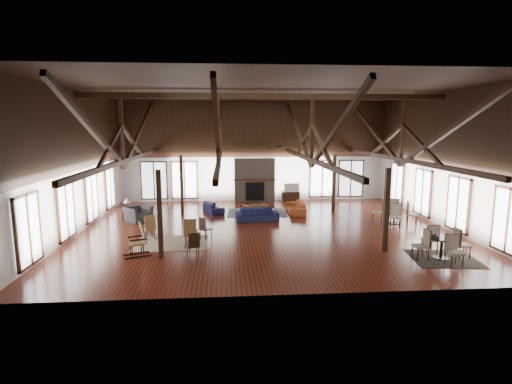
{
  "coord_description": "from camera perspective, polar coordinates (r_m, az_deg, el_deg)",
  "views": [
    {
      "loc": [
        -1.73,
        -17.08,
        4.5
      ],
      "look_at": [
        -0.34,
        1.0,
        1.5
      ],
      "focal_mm": 28.0,
      "sensor_mm": 36.0,
      "label": 1
    }
  ],
  "objects": [
    {
      "name": "side_table_lamp",
      "position": [
        20.3,
        -17.88,
        -2.68
      ],
      "size": [
        0.43,
        0.43,
        1.1
      ],
      "color": "black",
      "rests_on": "floor"
    },
    {
      "name": "cup_near",
      "position": [
        15.1,
        24.59,
        -5.68
      ],
      "size": [
        0.14,
        0.14,
        0.1
      ],
      "primitive_type": "imported",
      "rotation": [
        0.0,
        0.0,
        0.08
      ],
      "color": "#B2B2B2",
      "rests_on": "cafe_table_near"
    },
    {
      "name": "coffee_table",
      "position": [
        20.84,
        0.13,
        -1.95
      ],
      "size": [
        1.31,
        0.88,
        0.46
      ],
      "rotation": [
        0.0,
        0.0,
        0.25
      ],
      "color": "brown",
      "rests_on": "floor"
    },
    {
      "name": "cafe_table_near",
      "position": [
        15.15,
        24.99,
        -6.75
      ],
      "size": [
        1.99,
        1.99,
        1.04
      ],
      "rotation": [
        0.0,
        0.0,
        0.03
      ],
      "color": "black",
      "rests_on": "floor"
    },
    {
      "name": "rocking_chair_a",
      "position": [
        16.71,
        -14.96,
        -4.95
      ],
      "size": [
        0.72,
        0.85,
        0.97
      ],
      "rotation": [
        0.0,
        0.0,
        0.53
      ],
      "color": "olive",
      "rests_on": "floor"
    },
    {
      "name": "cup_far",
      "position": [
        19.61,
        19.55,
        -1.98
      ],
      "size": [
        0.15,
        0.15,
        0.11
      ],
      "primitive_type": "imported",
      "rotation": [
        0.0,
        0.0,
        0.09
      ],
      "color": "#B2B2B2",
      "rests_on": "cafe_table_far"
    },
    {
      "name": "wall_left",
      "position": [
        18.26,
        -24.51,
        3.83
      ],
      "size": [
        0.02,
        14.0,
        6.0
      ],
      "primitive_type": "cube",
      "color": "silver",
      "rests_on": "floor"
    },
    {
      "name": "side_chair_b",
      "position": [
        13.94,
        -8.91,
        -7.24
      ],
      "size": [
        0.5,
        0.5,
        0.93
      ],
      "rotation": [
        0.0,
        0.0,
        0.32
      ],
      "color": "black",
      "rests_on": "floor"
    },
    {
      "name": "sofa_navy_front",
      "position": [
        19.17,
        0.16,
        -3.28
      ],
      "size": [
        2.09,
        0.95,
        0.59
      ],
      "primitive_type": "imported",
      "rotation": [
        0.0,
        0.0,
        0.07
      ],
      "color": "#15193B",
      "rests_on": "floor"
    },
    {
      "name": "television",
      "position": [
        24.45,
        5.08,
        0.65
      ],
      "size": [
        0.92,
        0.18,
        0.53
      ],
      "primitive_type": "imported",
      "rotation": [
        0.0,
        0.0,
        0.06
      ],
      "color": "#B2B2B2",
      "rests_on": "tv_console"
    },
    {
      "name": "rug_dark",
      "position": [
        15.32,
        25.23,
        -8.6
      ],
      "size": [
        2.4,
        2.23,
        0.01
      ],
      "primitive_type": "cube",
      "rotation": [
        0.0,
        0.0,
        -0.13
      ],
      "color": "black",
      "rests_on": "floor"
    },
    {
      "name": "floor",
      "position": [
        17.75,
        1.36,
        -5.3
      ],
      "size": [
        16.0,
        16.0,
        0.0
      ],
      "primitive_type": "plane",
      "color": "#5C2313",
      "rests_on": "ground"
    },
    {
      "name": "ceiling",
      "position": [
        17.24,
        1.44,
        14.37
      ],
      "size": [
        16.0,
        14.0,
        0.02
      ],
      "primitive_type": "cube",
      "color": "black",
      "rests_on": "wall_back"
    },
    {
      "name": "rocking_chair_b",
      "position": [
        15.37,
        -9.31,
        -5.82
      ],
      "size": [
        0.49,
        0.85,
        1.07
      ],
      "rotation": [
        0.0,
        0.0,
        -0.05
      ],
      "color": "olive",
      "rests_on": "floor"
    },
    {
      "name": "side_chair_a",
      "position": [
        16.15,
        -7.44,
        -4.93
      ],
      "size": [
        0.54,
        0.54,
        0.91
      ],
      "rotation": [
        0.0,
        0.0,
        -0.8
      ],
      "color": "black",
      "rests_on": "floor"
    },
    {
      "name": "rocking_chair_c",
      "position": [
        14.66,
        -16.29,
        -6.63
      ],
      "size": [
        1.03,
        0.79,
        1.17
      ],
      "rotation": [
        0.0,
        0.0,
        1.96
      ],
      "color": "olive",
      "rests_on": "floor"
    },
    {
      "name": "rug_navy",
      "position": [
        20.98,
        0.13,
        -2.98
      ],
      "size": [
        3.18,
        2.47,
        0.01
      ],
      "primitive_type": "cube",
      "rotation": [
        0.0,
        0.0,
        -0.06
      ],
      "color": "#191947",
      "rests_on": "floor"
    },
    {
      "name": "cafe_table_far",
      "position": [
        19.71,
        19.18,
        -2.76
      ],
      "size": [
        2.07,
        2.07,
        1.07
      ],
      "rotation": [
        0.0,
        0.0,
        -0.35
      ],
      "color": "black",
      "rests_on": "floor"
    },
    {
      "name": "roof_truss",
      "position": [
        17.18,
        1.41,
        7.81
      ],
      "size": [
        15.6,
        14.07,
        3.14
      ],
      "color": "black",
      "rests_on": "wall_back"
    },
    {
      "name": "ceiling_fan",
      "position": [
        16.26,
        3.53,
        6.66
      ],
      "size": [
        1.6,
        1.6,
        0.75
      ],
      "color": "black",
      "rests_on": "roof_truss"
    },
    {
      "name": "rug_tan",
      "position": [
        16.0,
        -11.99,
        -7.14
      ],
      "size": [
        2.78,
        2.2,
        0.01
      ],
      "primitive_type": "cube",
      "rotation": [
        0.0,
        0.0,
        -0.02
      ],
      "color": "tan",
      "rests_on": "floor"
    },
    {
      "name": "sofa_navy_left",
      "position": [
        21.16,
        -6.11,
        -2.23
      ],
      "size": [
        1.91,
        1.23,
        0.52
      ],
      "primitive_type": "imported",
      "rotation": [
        0.0,
        0.0,
        1.9
      ],
      "color": "#131234",
      "rests_on": "floor"
    },
    {
      "name": "sofa_orange",
      "position": [
        21.0,
        5.74,
        -2.21
      ],
      "size": [
        2.05,
        0.85,
        0.59
      ],
      "primitive_type": "imported",
      "rotation": [
        0.0,
        0.0,
        -1.6
      ],
      "color": "#98431D",
      "rests_on": "floor"
    },
    {
      "name": "tv_console",
      "position": [
        24.53,
        4.95,
        -0.58
      ],
      "size": [
        1.08,
        0.41,
        0.54
      ],
      "primitive_type": "cube",
      "color": "black",
      "rests_on": "floor"
    },
    {
      "name": "wall_back",
      "position": [
        24.19,
        -0.28,
        5.83
      ],
      "size": [
        16.0,
        0.02,
        6.0
      ],
      "primitive_type": "cube",
      "color": "silver",
      "rests_on": "floor"
    },
    {
      "name": "post_grid",
      "position": [
        17.43,
        1.38,
        -0.45
      ],
      "size": [
        8.16,
        7.16,
        3.05
      ],
      "color": "black",
      "rests_on": "floor"
    },
    {
      "name": "wall_front",
      "position": [
        10.34,
        5.28,
        1.0
      ],
      "size": [
        16.0,
        0.02,
        6.0
      ],
      "primitive_type": "cube",
      "color": "silver",
      "rests_on": "floor"
    },
    {
      "name": "fireplace",
      "position": [
        24.03,
        -0.22,
        1.7
      ],
      "size": [
        2.5,
        0.69,
        2.6
      ],
      "color": "#6E6153",
      "rests_on": "floor"
    },
    {
      "name": "vase",
      "position": [
        20.87,
        0.52,
        -1.5
      ],
      "size": [
        0.21,
        0.21,
        0.2
      ],
      "primitive_type": "imported",
      "rotation": [
        0.0,
        0.0,
        -0.14
      ],
      "color": "#B2B2B2",
      "rests_on": "coffee_table"
    },
    {
      "name": "wall_right",
      "position": [
        19.72,
        25.27,
        4.13
      ],
      "size": [
        0.02,
        14.0,
        6.0
      ],
      "primitive_type": "cube",
      "color": "silver",
      "rests_on": "floor"
    },
    {
      "name": "armchair",
      "position": [
        19.84,
        -16.5,
        -3.04
      ],
      "size": [
        1.47,
        1.49,
        0.73
      ],
      "primitive_type": "imported",
      "rotation": [
        0.0,
        0.0,
        0.88
      ],
      "color": "#29292B",
      "rests_on": "floor"
    }
  ]
}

